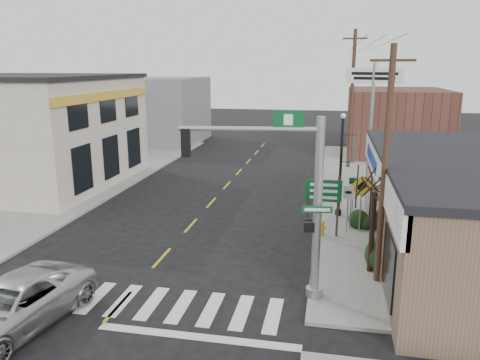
% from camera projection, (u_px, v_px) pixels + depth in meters
% --- Properties ---
extents(ground, '(140.00, 140.00, 0.00)m').
position_uv_depth(ground, '(118.00, 306.00, 15.13)').
color(ground, black).
rests_on(ground, ground).
extents(sidewalk_right, '(6.00, 38.00, 0.13)m').
position_uv_depth(sidewalk_right, '(374.00, 205.00, 25.81)').
color(sidewalk_right, gray).
rests_on(sidewalk_right, ground).
extents(sidewalk_left, '(6.00, 38.00, 0.13)m').
position_uv_depth(sidewalk_left, '(76.00, 189.00, 29.19)').
color(sidewalk_left, gray).
rests_on(sidewalk_left, ground).
extents(center_line, '(0.12, 56.00, 0.01)m').
position_uv_depth(center_line, '(191.00, 225.00, 22.75)').
color(center_line, gold).
rests_on(center_line, ground).
extents(crosswalk, '(11.00, 2.20, 0.01)m').
position_uv_depth(crosswalk, '(124.00, 300.00, 15.51)').
color(crosswalk, silver).
rests_on(crosswalk, ground).
extents(left_building, '(12.00, 12.00, 6.80)m').
position_uv_depth(left_building, '(23.00, 132.00, 30.10)').
color(left_building, beige).
rests_on(left_building, ground).
extents(bldg_distant_right, '(8.00, 10.00, 5.60)m').
position_uv_depth(bldg_distant_right, '(396.00, 122.00, 40.80)').
color(bldg_distant_right, brown).
rests_on(bldg_distant_right, ground).
extents(bldg_distant_left, '(9.00, 10.00, 6.40)m').
position_uv_depth(bldg_distant_left, '(155.00, 110.00, 46.92)').
color(bldg_distant_left, slate).
rests_on(bldg_distant_left, ground).
extents(suv, '(3.33, 5.71, 1.49)m').
position_uv_depth(suv, '(11.00, 305.00, 13.69)').
color(suv, '#B9BBBF').
rests_on(suv, ground).
extents(traffic_signal_pole, '(4.84, 0.38, 6.13)m').
position_uv_depth(traffic_signal_pole, '(295.00, 189.00, 14.81)').
color(traffic_signal_pole, '#92949B').
rests_on(traffic_signal_pole, sidewalk_right).
extents(guide_sign, '(1.59, 0.13, 2.79)m').
position_uv_depth(guide_sign, '(323.00, 197.00, 20.65)').
color(guide_sign, '#472F21').
rests_on(guide_sign, sidewalk_right).
extents(fire_hydrant, '(0.22, 0.22, 0.69)m').
position_uv_depth(fire_hydrant, '(322.00, 228.00, 20.98)').
color(fire_hydrant, orange).
rests_on(fire_hydrant, sidewalk_right).
extents(ped_crossing_sign, '(1.04, 0.07, 2.67)m').
position_uv_depth(ped_crossing_sign, '(361.00, 193.00, 21.17)').
color(ped_crossing_sign, gray).
rests_on(ped_crossing_sign, sidewalk_right).
extents(lamp_post, '(0.68, 0.53, 5.19)m').
position_uv_depth(lamp_post, '(342.00, 157.00, 23.22)').
color(lamp_post, black).
rests_on(lamp_post, sidewalk_right).
extents(dance_center_sign, '(3.60, 0.22, 7.65)m').
position_uv_depth(dance_center_sign, '(373.00, 95.00, 29.10)').
color(dance_center_sign, gray).
rests_on(dance_center_sign, sidewalk_right).
extents(bare_tree, '(2.28, 2.28, 4.57)m').
position_uv_depth(bare_tree, '(376.00, 177.00, 16.58)').
color(bare_tree, black).
rests_on(bare_tree, sidewalk_right).
extents(shrub_front, '(1.42, 1.42, 1.07)m').
position_uv_depth(shrub_front, '(384.00, 255.00, 17.53)').
color(shrub_front, '#1C3114').
rests_on(shrub_front, sidewalk_right).
extents(shrub_back, '(0.96, 0.96, 0.72)m').
position_uv_depth(shrub_back, '(358.00, 220.00, 22.12)').
color(shrub_back, black).
rests_on(shrub_back, sidewalk_right).
extents(utility_pole_near, '(1.42, 0.21, 8.14)m').
position_uv_depth(utility_pole_near, '(385.00, 166.00, 15.69)').
color(utility_pole_near, '#45361E').
rests_on(utility_pole_near, sidewalk_right).
extents(utility_pole_far, '(1.73, 0.26, 9.96)m').
position_uv_depth(utility_pole_far, '(352.00, 98.00, 34.10)').
color(utility_pole_far, '#40291F').
rests_on(utility_pole_far, sidewalk_right).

